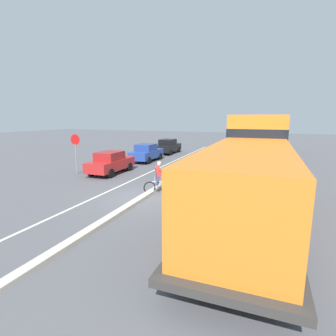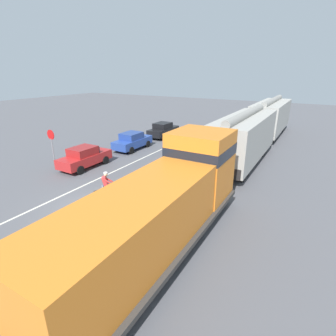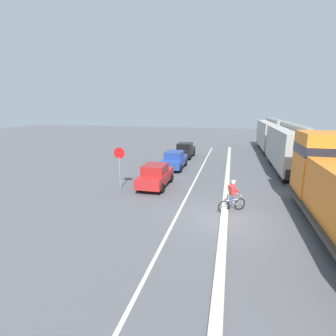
# 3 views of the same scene
# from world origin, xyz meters

# --- Properties ---
(ground_plane) EXTENTS (120.00, 120.00, 0.00)m
(ground_plane) POSITION_xyz_m (0.00, 0.00, 0.00)
(ground_plane) COLOR #56565B
(median_curb) EXTENTS (0.36, 36.00, 0.16)m
(median_curb) POSITION_xyz_m (0.00, 6.00, 0.08)
(median_curb) COLOR beige
(median_curb) RESTS_ON ground
(lane_stripe) EXTENTS (0.14, 36.00, 0.01)m
(lane_stripe) POSITION_xyz_m (-2.40, 6.00, 0.00)
(lane_stripe) COLOR silver
(lane_stripe) RESTS_ON ground
(locomotive) EXTENTS (3.10, 11.61, 4.20)m
(locomotive) POSITION_xyz_m (5.22, -0.57, 1.80)
(locomotive) COLOR orange
(locomotive) RESTS_ON ground
(hopper_car_lead) EXTENTS (2.90, 10.60, 4.18)m
(hopper_car_lead) POSITION_xyz_m (5.22, 11.59, 2.08)
(hopper_car_lead) COLOR #A8A59D
(hopper_car_lead) RESTS_ON ground
(hopper_car_middle) EXTENTS (2.90, 10.60, 4.18)m
(hopper_car_middle) POSITION_xyz_m (5.22, 23.19, 2.08)
(hopper_car_middle) COLOR #A8A69E
(hopper_car_middle) RESTS_ON ground
(parked_car_red) EXTENTS (1.85, 4.21, 1.62)m
(parked_car_red) POSITION_xyz_m (-4.92, 4.49, 0.82)
(parked_car_red) COLOR red
(parked_car_red) RESTS_ON ground
(parked_car_blue) EXTENTS (1.84, 4.20, 1.62)m
(parked_car_blue) POSITION_xyz_m (-4.80, 10.30, 0.82)
(parked_car_blue) COLOR #28479E
(parked_car_blue) RESTS_ON ground
(parked_car_black) EXTENTS (1.89, 4.23, 1.62)m
(parked_car_black) POSITION_xyz_m (-4.83, 15.99, 0.82)
(parked_car_black) COLOR black
(parked_car_black) RESTS_ON ground
(cyclist) EXTENTS (1.43, 1.03, 1.71)m
(cyclist) POSITION_xyz_m (0.34, 1.13, 0.82)
(cyclist) COLOR black
(cyclist) RESTS_ON ground
(stop_sign) EXTENTS (0.76, 0.08, 2.88)m
(stop_sign) POSITION_xyz_m (-7.15, 3.48, 2.02)
(stop_sign) COLOR gray
(stop_sign) RESTS_ON ground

